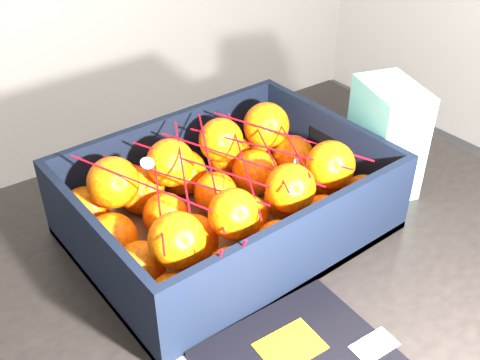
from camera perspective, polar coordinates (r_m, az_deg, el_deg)
table at (r=0.88m, az=-3.52°, el=-15.31°), size 1.24×0.86×0.75m
produce_crate at (r=0.87m, az=-1.22°, el=-2.89°), size 0.44×0.33×0.13m
clementine_heap at (r=0.86m, az=-1.20°, el=-1.46°), size 0.42×0.31×0.13m
mesh_net at (r=0.81m, az=-1.28°, el=1.09°), size 0.36×0.29×0.09m
retail_carton at (r=0.98m, az=14.23°, el=4.12°), size 0.12×0.14×0.18m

